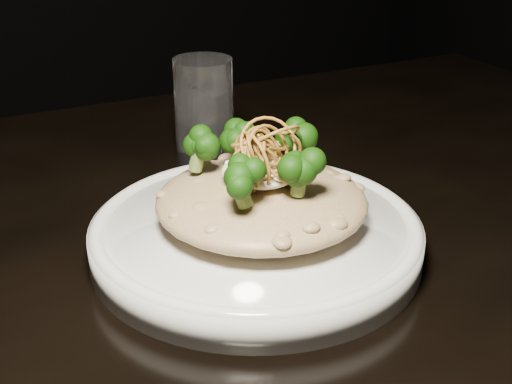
% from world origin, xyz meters
% --- Properties ---
extents(table, '(1.10, 0.80, 0.75)m').
position_xyz_m(table, '(0.00, 0.00, 0.67)').
color(table, black).
rests_on(table, ground).
extents(plate, '(0.27, 0.27, 0.03)m').
position_xyz_m(plate, '(-0.04, -0.04, 0.76)').
color(plate, silver).
rests_on(plate, table).
extents(risotto, '(0.17, 0.17, 0.04)m').
position_xyz_m(risotto, '(-0.03, -0.04, 0.80)').
color(risotto, brown).
rests_on(risotto, plate).
extents(broccoli, '(0.11, 0.11, 0.04)m').
position_xyz_m(broccoli, '(-0.04, -0.04, 0.83)').
color(broccoli, black).
rests_on(broccoli, risotto).
extents(cheese, '(0.06, 0.06, 0.02)m').
position_xyz_m(cheese, '(-0.04, -0.04, 0.82)').
color(cheese, white).
rests_on(cheese, risotto).
extents(shallots, '(0.05, 0.05, 0.03)m').
position_xyz_m(shallots, '(-0.04, -0.04, 0.85)').
color(shallots, brown).
rests_on(shallots, cheese).
extents(drinking_glass, '(0.08, 0.08, 0.11)m').
position_xyz_m(drinking_glass, '(0.00, 0.17, 0.80)').
color(drinking_glass, white).
rests_on(drinking_glass, table).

